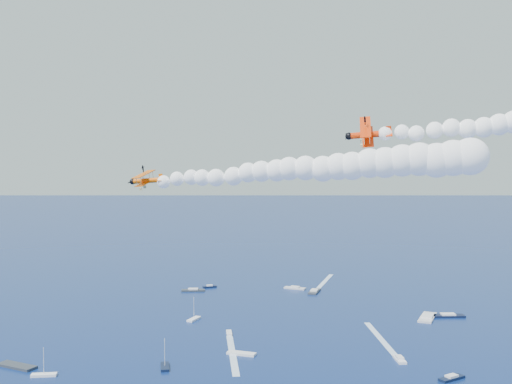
% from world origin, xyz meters
% --- Properties ---
extents(biplane_lead, '(10.03, 11.95, 9.32)m').
position_xyz_m(biplane_lead, '(23.20, 30.13, 61.90)').
color(biplane_lead, '#EA3104').
extents(biplane_trail, '(7.91, 9.03, 6.14)m').
position_xyz_m(biplane_trail, '(-14.49, 18.46, 53.79)').
color(biplane_trail, '#EA5A04').
extents(smoke_trail_trail, '(58.83, 22.84, 10.37)m').
position_xyz_m(smoke_trail_trail, '(14.15, 22.98, 55.99)').
color(smoke_trail_trail, white).
extents(spectator_boats, '(193.70, 168.02, 0.70)m').
position_xyz_m(spectator_boats, '(5.86, 112.08, 0.35)').
color(spectator_boats, white).
rests_on(spectator_boats, ground).
extents(boat_wakes, '(154.46, 193.09, 0.04)m').
position_xyz_m(boat_wakes, '(8.85, 112.49, 0.03)').
color(boat_wakes, white).
rests_on(boat_wakes, ground).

